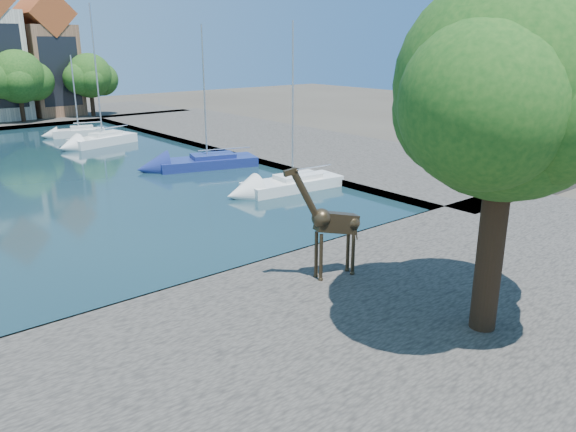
% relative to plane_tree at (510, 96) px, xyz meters
% --- Properties ---
extents(ground, '(160.00, 160.00, 0.00)m').
position_rel_plane_tree_xyz_m(ground, '(-7.62, 9.01, -7.67)').
color(ground, '#38332B').
rests_on(ground, ground).
extents(near_quay, '(50.00, 14.00, 0.50)m').
position_rel_plane_tree_xyz_m(near_quay, '(-7.62, 2.01, -7.42)').
color(near_quay, '#4B4841').
rests_on(near_quay, ground).
extents(right_quay, '(14.00, 52.00, 0.50)m').
position_rel_plane_tree_xyz_m(right_quay, '(17.38, 33.01, -7.42)').
color(right_quay, '#4B4841').
rests_on(right_quay, ground).
extents(plane_tree, '(8.32, 6.40, 10.62)m').
position_rel_plane_tree_xyz_m(plane_tree, '(0.00, 0.00, 0.00)').
color(plane_tree, '#332114').
rests_on(plane_tree, near_quay).
extents(townhouse_east_end, '(5.44, 9.18, 14.43)m').
position_rel_plane_tree_xyz_m(townhouse_east_end, '(7.38, 64.99, -0.56)').
color(townhouse_east_end, brown).
rests_on(townhouse_east_end, far_quay).
extents(far_tree_east, '(7.54, 5.80, 7.84)m').
position_rel_plane_tree_xyz_m(far_tree_east, '(2.49, 59.50, -2.43)').
color(far_tree_east, '#332114').
rests_on(far_tree_east, far_quay).
extents(far_tree_far_east, '(6.76, 5.20, 7.36)m').
position_rel_plane_tree_xyz_m(far_tree_far_east, '(10.48, 59.50, -2.60)').
color(far_tree_far_east, '#332114').
rests_on(far_tree_far_east, far_quay).
extents(giraffe_statue, '(3.05, 1.07, 4.40)m').
position_rel_plane_tree_xyz_m(giraffe_statue, '(-1.07, 5.98, -5.01)').
color(giraffe_statue, '#332919').
rests_on(giraffe_statue, near_quay).
extents(sailboat_right_a, '(6.74, 2.90, 10.23)m').
position_rel_plane_tree_xyz_m(sailboat_right_a, '(7.38, 18.30, -7.08)').
color(sailboat_right_a, silver).
rests_on(sailboat_right_a, water_basin).
extents(sailboat_right_b, '(7.67, 4.50, 10.22)m').
position_rel_plane_tree_xyz_m(sailboat_right_b, '(6.68, 27.43, -7.06)').
color(sailboat_right_b, navy).
rests_on(sailboat_right_b, water_basin).
extents(sailboat_right_c, '(6.49, 3.61, 12.21)m').
position_rel_plane_tree_xyz_m(sailboat_right_c, '(4.38, 41.76, -6.95)').
color(sailboat_right_c, white).
rests_on(sailboat_right_c, water_basin).
extents(sailboat_right_d, '(5.15, 3.01, 7.81)m').
position_rel_plane_tree_xyz_m(sailboat_right_d, '(4.38, 47.86, -7.04)').
color(sailboat_right_d, silver).
rests_on(sailboat_right_d, water_basin).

